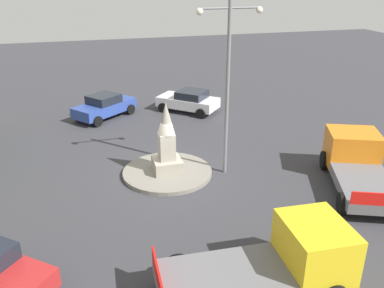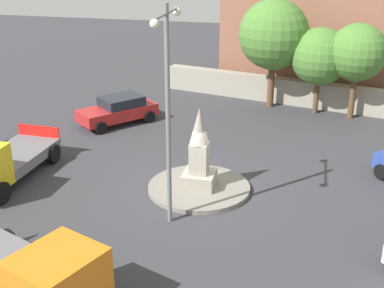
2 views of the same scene
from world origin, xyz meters
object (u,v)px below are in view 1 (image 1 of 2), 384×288
at_px(car_white_near_island, 189,101).
at_px(car_blue_waiting, 104,106).
at_px(monument, 167,144).
at_px(truck_yellow_passing, 278,262).
at_px(streetlamp, 228,74).
at_px(truck_orange_far_side, 357,162).

bearing_deg(car_white_near_island, car_blue_waiting, -2.74).
height_order(monument, truck_yellow_passing, monument).
relative_size(streetlamp, truck_yellow_passing, 1.38).
distance_m(car_white_near_island, car_blue_waiting, 5.36).
bearing_deg(truck_yellow_passing, streetlamp, -98.20).
xyz_separation_m(car_blue_waiting, truck_yellow_passing, (-3.61, 16.57, 0.23)).
height_order(streetlamp, truck_yellow_passing, streetlamp).
relative_size(monument, car_white_near_island, 0.79).
bearing_deg(truck_orange_far_side, monument, -20.35).
height_order(car_white_near_island, truck_orange_far_side, truck_orange_far_side).
bearing_deg(car_blue_waiting, truck_orange_far_side, 130.63).
xyz_separation_m(monument, truck_yellow_passing, (-1.49, 7.97, -0.50)).
bearing_deg(truck_orange_far_side, streetlamp, -24.79).
bearing_deg(car_blue_waiting, monument, 103.85).
bearing_deg(truck_yellow_passing, truck_orange_far_side, -140.59).
relative_size(car_blue_waiting, truck_orange_far_side, 0.72).
relative_size(monument, truck_orange_far_side, 0.56).
relative_size(streetlamp, truck_orange_far_side, 1.30).
distance_m(car_blue_waiting, truck_yellow_passing, 16.96).
distance_m(truck_orange_far_side, truck_yellow_passing, 8.05).
height_order(car_white_near_island, truck_yellow_passing, truck_yellow_passing).
bearing_deg(car_blue_waiting, streetlamp, 117.31).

